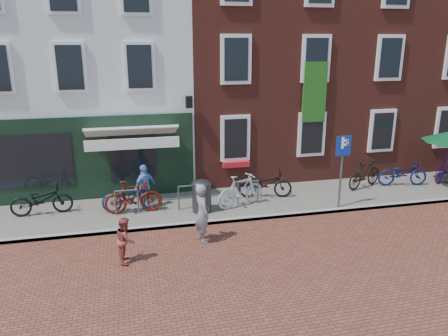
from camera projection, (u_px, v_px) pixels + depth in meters
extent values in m
plane|color=brown|center=(243.00, 222.00, 13.45)|extent=(80.00, 80.00, 0.00)
cube|color=slate|center=(259.00, 201.00, 15.05)|extent=(24.00, 3.00, 0.10)
cube|color=silver|center=(81.00, 64.00, 17.61)|extent=(8.00, 8.00, 9.00)
cube|color=maroon|center=(246.00, 51.00, 18.99)|extent=(6.00, 8.00, 10.00)
cube|color=maroon|center=(368.00, 50.00, 20.30)|extent=(6.00, 8.00, 10.00)
cylinder|color=#353437|center=(202.00, 198.00, 13.89)|extent=(0.62, 0.62, 0.93)
ellipsoid|color=#353437|center=(201.00, 182.00, 13.74)|extent=(0.62, 0.62, 0.28)
cylinder|color=#4C4C4F|center=(341.00, 174.00, 14.06)|extent=(0.07, 0.07, 2.30)
cube|color=navy|center=(344.00, 146.00, 13.77)|extent=(0.50, 0.04, 0.65)
imported|color=gray|center=(202.00, 213.00, 11.93)|extent=(0.52, 0.68, 1.68)
imported|color=#993C35|center=(126.00, 240.00, 10.88)|extent=(0.49, 0.61, 1.20)
imported|color=#759DE6|center=(145.00, 186.00, 14.15)|extent=(0.89, 0.83, 1.47)
imported|color=black|center=(42.00, 200.00, 13.63)|extent=(1.92, 0.79, 0.99)
imported|color=#5D1508|center=(133.00, 197.00, 13.75)|extent=(1.82, 0.52, 1.09)
imported|color=navy|center=(131.00, 197.00, 13.91)|extent=(1.89, 0.70, 0.99)
imported|color=#B4B3B7|center=(241.00, 190.00, 14.31)|extent=(1.88, 1.13, 1.09)
imported|color=black|center=(265.00, 184.00, 15.14)|extent=(1.97, 1.02, 0.99)
imported|color=black|center=(365.00, 174.00, 16.13)|extent=(1.87, 1.19, 1.09)
imported|color=#061650|center=(403.00, 173.00, 16.37)|extent=(1.96, 0.97, 0.99)
imported|color=#461154|center=(447.00, 167.00, 16.90)|extent=(1.86, 1.25, 1.09)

